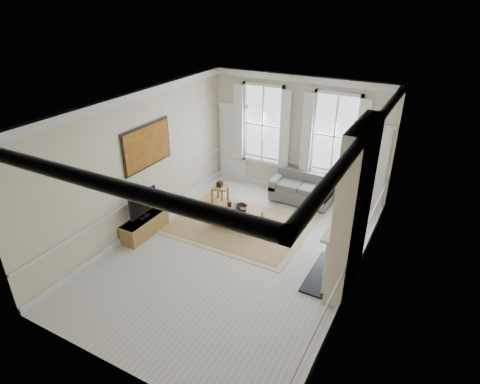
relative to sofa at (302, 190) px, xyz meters
The scene contains 23 objects.
floor 3.16m from the sofa, 97.58° to the right, with size 7.20×7.20×0.00m, color #B7B5AD.
ceiling 4.38m from the sofa, 97.58° to the right, with size 7.20×7.20×0.00m, color white.
back_wall 1.50m from the sofa, 130.12° to the left, with size 5.20×5.20×0.00m, color beige.
left_wall 4.54m from the sofa, 134.10° to the right, with size 7.20×7.20×0.00m, color beige.
right_wall 4.03m from the sofa, 54.88° to the right, with size 7.20×7.20×0.00m, color beige.
window_left 2.18m from the sofa, 163.24° to the left, with size 1.26×0.20×2.20m, color #B2BCC6, non-canonical shape.
window_right 1.74m from the sofa, 34.70° to the left, with size 1.26×0.20×2.20m, color #B2BCC6, non-canonical shape.
door_left 2.63m from the sofa, 169.63° to the left, with size 0.90×0.08×2.30m, color silver.
door_right 1.88m from the sofa, 15.40° to the left, with size 0.90×0.08×2.30m, color silver.
painting 4.43m from the sofa, 136.63° to the right, with size 0.05×1.66×1.06m, color #A56B1C.
chimney_breast 3.79m from the sofa, 55.34° to the right, with size 0.35×1.70×3.38m, color beige.
hearth 3.33m from the sofa, 61.39° to the right, with size 0.55×1.50×0.05m, color black.
fireplace 3.44m from the sofa, 58.45° to the right, with size 0.21×1.45×1.33m.
mirror 3.82m from the sofa, 58.30° to the right, with size 0.06×1.26×1.06m, color #C48B35.
sofa is the anchor object (origin of this frame).
side_table 2.30m from the sofa, 149.72° to the right, with size 0.50×0.50×0.49m.
rug 2.25m from the sofa, 115.98° to the right, with size 3.50×2.60×0.02m, color tan.
coffee_table 2.23m from the sofa, 115.98° to the right, with size 1.40×1.10×0.46m.
ceramic_pot_a 2.31m from the sofa, 122.12° to the right, with size 0.11×0.11×0.11m, color black.
ceramic_pot_b 2.20m from the sofa, 110.71° to the right, with size 0.13×0.13×0.09m, color black.
bowl 2.12m from the sofa, 115.95° to the right, with size 0.30×0.30×0.07m, color black.
tv_stand 4.41m from the sofa, 128.68° to the right, with size 0.42×1.32×0.47m, color brown.
tv 4.42m from the sofa, 128.45° to the right, with size 0.08×0.90×0.68m.
Camera 1 is at (3.66, -6.57, 5.40)m, focal length 30.00 mm.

